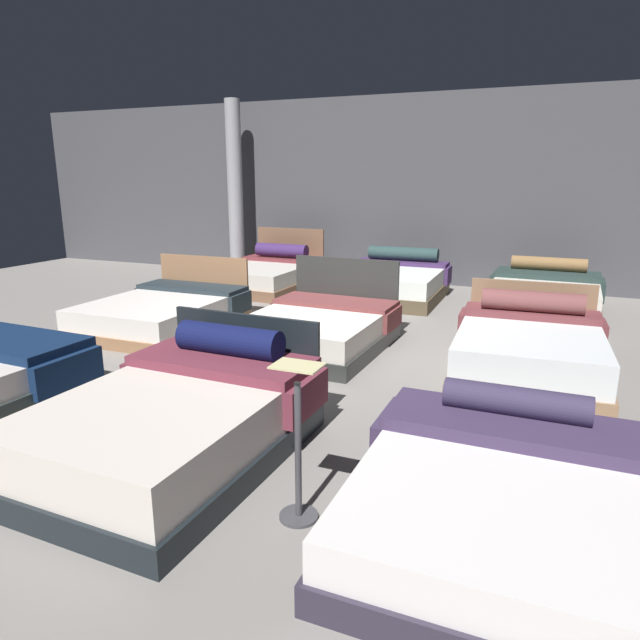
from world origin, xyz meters
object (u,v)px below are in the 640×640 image
at_px(bed_3, 164,312).
at_px(price_sign, 298,462).
at_px(bed_7, 392,283).
at_px(bed_8, 544,295).
at_px(bed_6, 268,275).
at_px(bed_5, 529,348).
at_px(support_pillar, 235,190).
at_px(bed_1, 179,420).
at_px(bed_2, 501,501).
at_px(bed_4, 318,329).

relative_size(bed_3, price_sign, 2.19).
distance_m(bed_7, bed_8, 2.40).
relative_size(bed_6, bed_7, 1.08).
relative_size(bed_5, support_pillar, 0.57).
xyz_separation_m(bed_1, bed_8, (2.36, 5.98, -0.03)).
relative_size(bed_2, bed_8, 0.97).
bearing_deg(price_sign, bed_3, 136.86).
bearing_deg(bed_2, bed_3, 147.36).
bearing_deg(bed_1, support_pillar, 119.18).
bearing_deg(price_sign, bed_5, 71.12).
distance_m(bed_2, support_pillar, 9.39).
bearing_deg(bed_8, bed_3, -145.83).
height_order(bed_5, price_sign, price_sign).
relative_size(bed_6, price_sign, 2.19).
distance_m(bed_2, bed_4, 3.83).
distance_m(bed_4, bed_8, 3.95).
bearing_deg(support_pillar, bed_8, -9.75).
height_order(bed_4, support_pillar, support_pillar).
height_order(bed_2, bed_8, bed_8).
distance_m(bed_1, bed_5, 3.75).
bearing_deg(bed_8, bed_4, -126.93).
height_order(bed_6, price_sign, bed_6).
bearing_deg(price_sign, bed_4, 110.77).
xyz_separation_m(bed_5, bed_8, (0.08, 3.02, -0.01)).
bearing_deg(bed_8, bed_7, -178.22).
height_order(bed_2, bed_7, bed_7).
relative_size(bed_2, bed_3, 0.89).
relative_size(bed_5, bed_7, 0.99).
relative_size(bed_1, support_pillar, 0.62).
bearing_deg(bed_7, bed_1, -90.15).
xyz_separation_m(bed_3, price_sign, (3.55, -3.33, 0.16)).
bearing_deg(bed_5, price_sign, -111.20).
xyz_separation_m(bed_4, bed_7, (0.06, 3.08, 0.03)).
distance_m(bed_6, bed_8, 4.79).
relative_size(bed_1, bed_5, 1.09).
distance_m(bed_2, bed_8, 6.07).
relative_size(bed_2, bed_6, 0.90).
xyz_separation_m(bed_6, bed_8, (4.79, -0.01, 0.00)).
relative_size(bed_3, support_pillar, 0.61).
distance_m(bed_6, bed_7, 2.38).
xyz_separation_m(bed_2, bed_7, (-2.32, 6.07, 0.04)).
relative_size(bed_5, bed_6, 0.92).
bearing_deg(bed_5, bed_8, 86.19).
bearing_deg(support_pillar, bed_6, -39.45).
bearing_deg(bed_5, bed_6, 144.90).
bearing_deg(bed_5, bed_4, 179.19).
height_order(bed_6, bed_7, bed_6).
height_order(bed_2, support_pillar, support_pillar).
bearing_deg(bed_3, bed_8, 32.04).
bearing_deg(bed_6, bed_7, 1.03).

